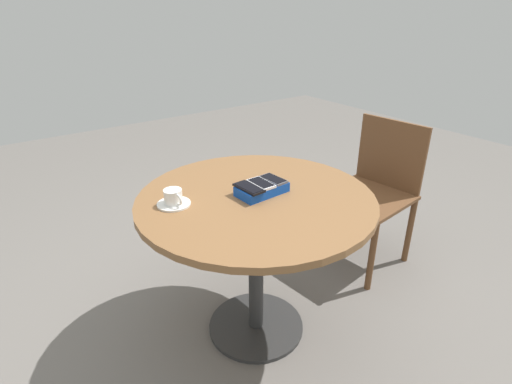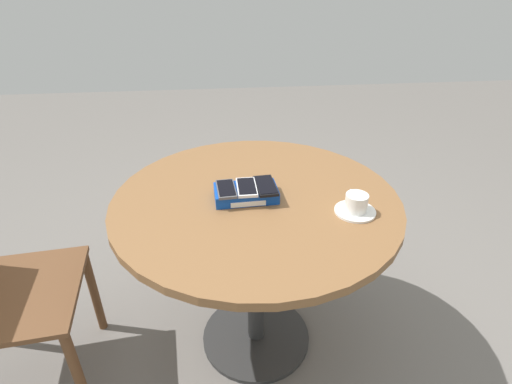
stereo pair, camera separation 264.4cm
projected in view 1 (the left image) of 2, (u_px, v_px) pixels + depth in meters
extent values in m
plane|color=slate|center=(256.00, 327.00, 2.01)|extent=(8.00, 8.00, 0.00)
cylinder|color=#2D2D2D|center=(256.00, 325.00, 2.01)|extent=(0.47, 0.47, 0.02)
cylinder|color=#2D2D2D|center=(256.00, 268.00, 1.86)|extent=(0.07, 0.07, 0.68)
cylinder|color=brown|center=(256.00, 199.00, 1.70)|extent=(1.02, 1.02, 0.03)
cube|color=#0F42AD|center=(262.00, 189.00, 1.71)|extent=(0.22, 0.13, 0.04)
cube|color=white|center=(253.00, 186.00, 1.76)|extent=(0.12, 0.01, 0.02)
cube|color=#515156|center=(273.00, 179.00, 1.74)|extent=(0.07, 0.13, 0.01)
cube|color=black|center=(273.00, 178.00, 1.74)|extent=(0.06, 0.12, 0.00)
cube|color=silver|center=(261.00, 184.00, 1.70)|extent=(0.07, 0.13, 0.01)
cube|color=black|center=(261.00, 182.00, 1.70)|extent=(0.06, 0.12, 0.00)
cube|color=black|center=(249.00, 188.00, 1.66)|extent=(0.08, 0.15, 0.01)
cube|color=black|center=(249.00, 187.00, 1.66)|extent=(0.07, 0.13, 0.00)
cylinder|color=white|center=(174.00, 204.00, 1.62)|extent=(0.14, 0.14, 0.01)
cylinder|color=white|center=(173.00, 196.00, 1.61)|extent=(0.07, 0.07, 0.06)
cylinder|color=brown|center=(173.00, 191.00, 1.60)|extent=(0.06, 0.06, 0.00)
torus|color=white|center=(178.00, 200.00, 1.58)|extent=(0.01, 0.05, 0.05)
cube|color=brown|center=(366.00, 197.00, 2.36)|extent=(0.50, 0.50, 0.02)
cube|color=brown|center=(391.00, 154.00, 2.40)|extent=(0.06, 0.43, 0.41)
cylinder|color=brown|center=(314.00, 228.00, 2.47)|extent=(0.04, 0.04, 0.43)
cylinder|color=brown|center=(372.00, 257.00, 2.19)|extent=(0.04, 0.04, 0.43)
cylinder|color=brown|center=(353.00, 208.00, 2.72)|extent=(0.04, 0.04, 0.43)
cylinder|color=brown|center=(409.00, 231.00, 2.44)|extent=(0.04, 0.04, 0.43)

